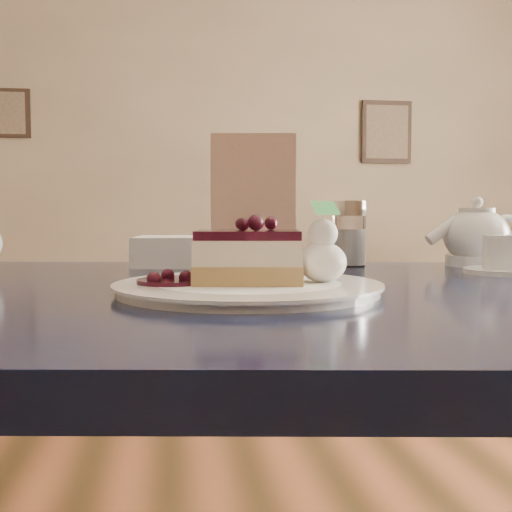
{
  "coord_description": "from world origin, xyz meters",
  "views": [
    {
      "loc": [
        -0.14,
        -0.58,
        0.9
      ],
      "look_at": [
        -0.04,
        0.11,
        0.85
      ],
      "focal_mm": 45.0,
      "sensor_mm": 36.0,
      "label": 1
    }
  ],
  "objects": [
    {
      "name": "whipped_cream",
      "position": [
        0.05,
        0.18,
        0.84
      ],
      "size": [
        0.06,
        0.06,
        0.05
      ],
      "color": "white",
      "rests_on": "dessert_plate"
    },
    {
      "name": "tea_set",
      "position": [
        0.41,
        0.49,
        0.84
      ],
      "size": [
        0.17,
        0.27,
        0.11
      ],
      "color": "white",
      "rests_on": "main_table"
    },
    {
      "name": "berry_sauce",
      "position": [
        -0.13,
        0.19,
        0.81
      ],
      "size": [
        0.09,
        0.09,
        0.01
      ],
      "primitive_type": "cylinder",
      "color": "black",
      "rests_on": "dessert_plate"
    },
    {
      "name": "napkin_stack",
      "position": [
        -0.13,
        0.59,
        0.83
      ],
      "size": [
        0.14,
        0.14,
        0.05
      ],
      "primitive_type": "cube",
      "rotation": [
        0.0,
        0.0,
        -0.14
      ],
      "color": "white",
      "rests_on": "main_table"
    },
    {
      "name": "sugar_shaker",
      "position": [
        0.18,
        0.54,
        0.86
      ],
      "size": [
        0.06,
        0.06,
        0.12
      ],
      "color": "white",
      "rests_on": "main_table"
    },
    {
      "name": "cheesecake_slice",
      "position": [
        -0.04,
        0.18,
        0.84
      ],
      "size": [
        0.14,
        0.11,
        0.06
      ],
      "rotation": [
        0.0,
        0.0,
        -0.14
      ],
      "color": "tan",
      "rests_on": "dessert_plate"
    },
    {
      "name": "dessert_plate",
      "position": [
        -0.04,
        0.18,
        0.8
      ],
      "size": [
        0.31,
        0.31,
        0.01
      ],
      "primitive_type": "cylinder",
      "color": "white",
      "rests_on": "main_table"
    },
    {
      "name": "menu_card",
      "position": [
        0.01,
        0.55,
        0.92
      ],
      "size": [
        0.15,
        0.05,
        0.23
      ],
      "primitive_type": "cube",
      "rotation": [
        0.0,
        0.0,
        -0.14
      ],
      "color": "beige",
      "rests_on": "main_table"
    },
    {
      "name": "main_table",
      "position": [
        -0.04,
        0.24,
        0.71
      ],
      "size": [
        1.39,
        1.03,
        0.8
      ],
      "rotation": [
        0.0,
        0.0,
        -0.14
      ],
      "color": "black",
      "rests_on": "ground"
    }
  ]
}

